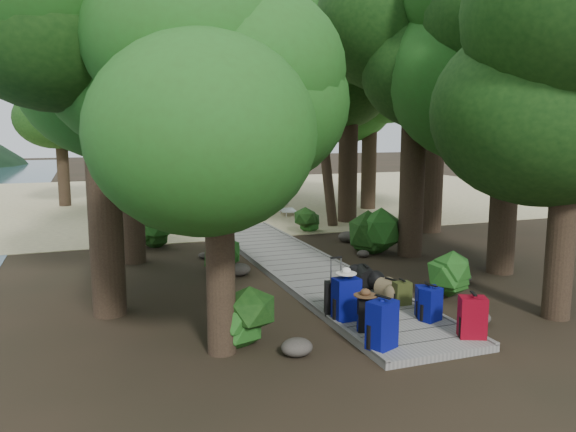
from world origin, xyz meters
name	(u,v)px	position (x,y,z in m)	size (l,w,h in m)	color
ground	(315,278)	(0.00, 0.00, 0.00)	(120.00, 120.00, 0.00)	#2E2117
sand_beach	(191,198)	(0.00, 16.00, 0.01)	(40.00, 22.00, 0.02)	#CFBE8C
boardwalk	(300,265)	(0.00, 1.00, 0.06)	(2.00, 12.00, 0.12)	gray
backpack_left_a	(382,322)	(-0.79, -4.49, 0.53)	(0.44, 0.31, 0.82)	#06037D
backpack_left_b	(368,313)	(-0.64, -3.77, 0.43)	(0.33, 0.24, 0.61)	black
backpack_left_c	(346,297)	(-0.73, -3.14, 0.53)	(0.44, 0.32, 0.82)	#06037D
backpack_right_a	(472,315)	(0.79, -4.58, 0.49)	(0.41, 0.29, 0.74)	maroon
backpack_right_b	(431,303)	(0.63, -3.69, 0.44)	(0.36, 0.25, 0.64)	#06037D
backpack_right_c	(427,300)	(0.67, -3.49, 0.43)	(0.36, 0.26, 0.62)	#06037D
backpack_right_d	(402,292)	(0.64, -2.73, 0.36)	(0.32, 0.23, 0.48)	#343F18
duffel_right_khaki	(391,289)	(0.63, -2.33, 0.30)	(0.37, 0.55, 0.37)	brown
duffel_right_black	(366,276)	(0.59, -1.35, 0.32)	(0.41, 0.65, 0.41)	black
suitcase_on_boardwalk	(336,298)	(-0.80, -2.84, 0.42)	(0.39, 0.21, 0.61)	black
lone_suitcase_on_sand	(236,213)	(0.25, 8.21, 0.34)	(0.41, 0.23, 0.64)	black
hat_brown	(365,292)	(-0.70, -3.79, 0.79)	(0.38, 0.38, 0.12)	#51351E
hat_white	(346,270)	(-0.73, -3.13, 1.00)	(0.37, 0.37, 0.12)	silver
kayak	(135,215)	(-3.20, 10.00, 0.20)	(0.78, 3.57, 0.36)	#A5150E
sun_lounger	(288,207)	(2.64, 9.20, 0.30)	(0.57, 1.77, 0.57)	silver
tree_right_a	(570,124)	(3.07, -4.04, 3.50)	(4.21, 4.21, 7.01)	black
tree_right_b	(511,81)	(4.36, -1.05, 4.48)	(5.02, 5.02, 8.97)	black
tree_right_c	(416,80)	(3.31, 1.27, 4.67)	(5.40, 5.40, 9.35)	black
tree_right_d	(435,42)	(5.87, 4.22, 6.16)	(6.72, 6.72, 12.33)	black
tree_right_e	(349,84)	(4.15, 6.90, 4.97)	(5.52, 5.52, 9.94)	black
tree_right_f	(370,101)	(6.48, 9.65, 4.54)	(5.08, 5.08, 9.07)	black
tree_left_a	(218,147)	(-3.04, -3.54, 3.16)	(3.79, 3.79, 6.31)	black
tree_left_b	(98,73)	(-4.58, -1.07, 4.38)	(4.87, 4.87, 8.76)	black
tree_left_c	(127,91)	(-3.81, 3.01, 4.32)	(4.97, 4.97, 8.65)	black
tree_back_a	(150,95)	(-1.99, 14.51, 4.88)	(5.64, 5.64, 9.76)	black
tree_back_b	(233,102)	(2.09, 15.44, 4.70)	(5.27, 5.27, 9.41)	black
tree_back_c	(277,99)	(4.57, 16.11, 4.93)	(5.47, 5.47, 9.85)	black
tree_back_d	(60,123)	(-5.79, 15.01, 3.64)	(4.37, 4.37, 7.29)	black
palm_right_a	(334,107)	(3.41, 6.52, 4.16)	(4.88, 4.88, 8.32)	#144413
palm_right_b	(330,115)	(5.44, 11.42, 4.02)	(4.16, 4.16, 8.03)	#144413
palm_right_c	(252,130)	(2.15, 12.48, 3.35)	(4.21, 4.21, 6.70)	#144413
palm_left_a	(95,111)	(-4.51, 6.12, 3.93)	(4.95, 4.95, 7.87)	#144413
rock_left_a	(297,347)	(-2.00, -4.06, 0.13)	(0.49, 0.44, 0.27)	#4C473F
rock_left_b	(242,315)	(-2.34, -2.20, 0.09)	(0.32, 0.28, 0.17)	#4C473F
rock_left_c	(239,270)	(-1.60, 0.79, 0.15)	(0.53, 0.47, 0.29)	#4C473F
rock_left_d	(204,255)	(-2.04, 2.82, 0.08)	(0.29, 0.26, 0.16)	#4C473F
rock_right_a	(479,318)	(1.52, -3.87, 0.11)	(0.41, 0.37, 0.23)	#4C473F
rock_right_b	(460,277)	(2.85, -1.55, 0.14)	(0.51, 0.46, 0.28)	#4C473F
rock_right_c	(363,254)	(2.03, 1.53, 0.09)	(0.34, 0.31, 0.19)	#4C473F
rock_right_d	(348,237)	(2.53, 3.50, 0.16)	(0.58, 0.52, 0.32)	#4C473F
shrub_left_a	(243,318)	(-2.67, -3.47, 0.48)	(1.07, 1.07, 0.97)	#215218
shrub_left_b	(221,256)	(-1.96, 1.14, 0.43)	(0.96, 0.96, 0.87)	#215218
shrub_left_c	(151,232)	(-3.18, 4.76, 0.46)	(1.02, 1.02, 0.92)	#215218
shrub_right_a	(454,273)	(2.07, -2.37, 0.51)	(1.14, 1.14, 1.02)	#215218
shrub_right_b	(375,234)	(2.54, 1.81, 0.54)	(1.20, 1.20, 1.08)	#215218
shrub_right_c	(306,221)	(1.93, 5.40, 0.37)	(0.83, 0.83, 0.75)	#215218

